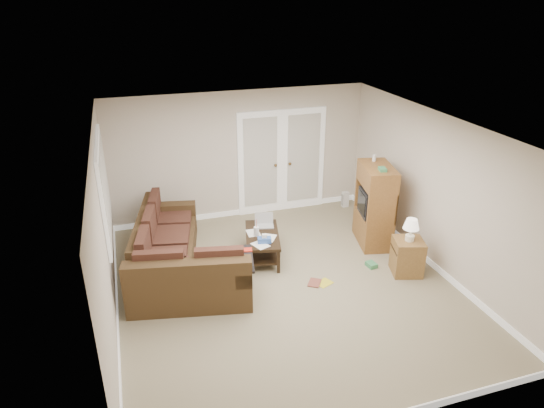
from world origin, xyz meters
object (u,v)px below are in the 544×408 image
object	(u,v)px
coffee_table	(262,244)
side_cabinet	(408,254)
tv_armoire	(375,205)
sectional_sofa	(176,259)

from	to	relation	value
coffee_table	side_cabinet	world-z (taller)	side_cabinet
tv_armoire	side_cabinet	xyz separation A→B (m)	(0.03, -1.10, -0.39)
sectional_sofa	side_cabinet	size ratio (longest dim) A/B	3.12
tv_armoire	coffee_table	bearing A→B (deg)	-169.49
tv_armoire	side_cabinet	size ratio (longest dim) A/B	1.63
coffee_table	tv_armoire	size ratio (longest dim) A/B	0.76
sectional_sofa	tv_armoire	distance (m)	3.53
tv_armoire	side_cabinet	distance (m)	1.16
side_cabinet	sectional_sofa	bearing A→B (deg)	-178.75
side_cabinet	tv_armoire	bearing A→B (deg)	108.11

